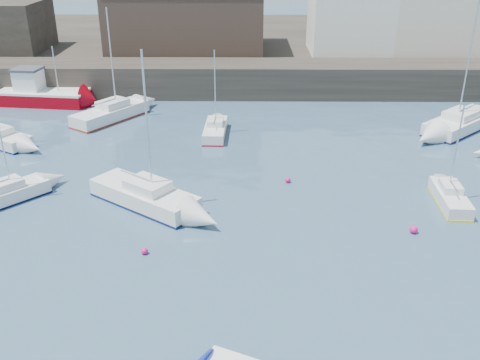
{
  "coord_description": "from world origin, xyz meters",
  "views": [
    {
      "loc": [
        0.29,
        -15.45,
        14.28
      ],
      "look_at": [
        0.0,
        12.0,
        1.5
      ],
      "focal_mm": 40.0,
      "sensor_mm": 36.0,
      "label": 1
    }
  ],
  "objects_px": {
    "sailboat_f": "(215,129)",
    "buoy_near": "(145,254)",
    "sailboat_b": "(145,195)",
    "sailboat_h": "(111,113)",
    "sailboat_c": "(450,197)",
    "buoy_far": "(288,182)",
    "sailboat_g": "(462,122)",
    "fishing_boat": "(40,93)",
    "buoy_mid": "(413,233)",
    "sailboat_a": "(4,195)"
  },
  "relations": [
    {
      "from": "sailboat_b",
      "to": "sailboat_c",
      "type": "xyz_separation_m",
      "value": [
        17.55,
        0.3,
        -0.14
      ]
    },
    {
      "from": "buoy_far",
      "to": "buoy_near",
      "type": "bearing_deg",
      "value": -132.44
    },
    {
      "from": "buoy_far",
      "to": "sailboat_b",
      "type": "bearing_deg",
      "value": -159.86
    },
    {
      "from": "fishing_boat",
      "to": "sailboat_g",
      "type": "relative_size",
      "value": 0.81
    },
    {
      "from": "buoy_near",
      "to": "buoy_far",
      "type": "bearing_deg",
      "value": 47.56
    },
    {
      "from": "sailboat_b",
      "to": "sailboat_f",
      "type": "bearing_deg",
      "value": 73.6
    },
    {
      "from": "buoy_near",
      "to": "sailboat_c",
      "type": "bearing_deg",
      "value": 18.2
    },
    {
      "from": "sailboat_b",
      "to": "fishing_boat",
      "type": "bearing_deg",
      "value": 123.1
    },
    {
      "from": "fishing_boat",
      "to": "sailboat_f",
      "type": "xyz_separation_m",
      "value": [
        16.28,
        -8.07,
        -0.56
      ]
    },
    {
      "from": "buoy_mid",
      "to": "buoy_far",
      "type": "relative_size",
      "value": 1.22
    },
    {
      "from": "sailboat_f",
      "to": "sailboat_h",
      "type": "bearing_deg",
      "value": 157.75
    },
    {
      "from": "sailboat_b",
      "to": "buoy_near",
      "type": "relative_size",
      "value": 25.95
    },
    {
      "from": "sailboat_a",
      "to": "sailboat_c",
      "type": "relative_size",
      "value": 1.16
    },
    {
      "from": "sailboat_b",
      "to": "buoy_mid",
      "type": "xyz_separation_m",
      "value": [
        14.55,
        -3.05,
        -0.58
      ]
    },
    {
      "from": "sailboat_b",
      "to": "buoy_far",
      "type": "relative_size",
      "value": 25.37
    },
    {
      "from": "sailboat_c",
      "to": "sailboat_f",
      "type": "xyz_separation_m",
      "value": [
        -14.12,
        11.35,
        0.01
      ]
    },
    {
      "from": "sailboat_a",
      "to": "sailboat_f",
      "type": "distance_m",
      "value": 16.31
    },
    {
      "from": "sailboat_g",
      "to": "buoy_mid",
      "type": "xyz_separation_m",
      "value": [
        -8.38,
        -16.32,
        -0.57
      ]
    },
    {
      "from": "sailboat_c",
      "to": "sailboat_g",
      "type": "relative_size",
      "value": 0.57
    },
    {
      "from": "buoy_far",
      "to": "sailboat_c",
      "type": "bearing_deg",
      "value": -17.03
    },
    {
      "from": "sailboat_b",
      "to": "buoy_far",
      "type": "height_order",
      "value": "sailboat_b"
    },
    {
      "from": "sailboat_b",
      "to": "sailboat_g",
      "type": "xyz_separation_m",
      "value": [
        22.93,
        13.27,
        -0.01
      ]
    },
    {
      "from": "sailboat_b",
      "to": "sailboat_h",
      "type": "distance_m",
      "value": 16.24
    },
    {
      "from": "sailboat_g",
      "to": "buoy_far",
      "type": "distance_m",
      "value": 17.73
    },
    {
      "from": "sailboat_f",
      "to": "sailboat_b",
      "type": "bearing_deg",
      "value": -106.4
    },
    {
      "from": "sailboat_b",
      "to": "sailboat_f",
      "type": "relative_size",
      "value": 1.39
    },
    {
      "from": "fishing_boat",
      "to": "sailboat_c",
      "type": "xyz_separation_m",
      "value": [
        30.4,
        -19.42,
        -0.58
      ]
    },
    {
      "from": "fishing_boat",
      "to": "sailboat_h",
      "type": "bearing_deg",
      "value": -30.99
    },
    {
      "from": "sailboat_h",
      "to": "sailboat_c",
      "type": "bearing_deg",
      "value": -33.07
    },
    {
      "from": "sailboat_c",
      "to": "sailboat_g",
      "type": "bearing_deg",
      "value": 67.47
    },
    {
      "from": "sailboat_a",
      "to": "buoy_mid",
      "type": "bearing_deg",
      "value": -8.16
    },
    {
      "from": "sailboat_b",
      "to": "sailboat_g",
      "type": "distance_m",
      "value": 26.49
    },
    {
      "from": "sailboat_c",
      "to": "sailboat_f",
      "type": "distance_m",
      "value": 18.12
    },
    {
      "from": "buoy_near",
      "to": "fishing_boat",
      "type": "bearing_deg",
      "value": 118.81
    },
    {
      "from": "sailboat_f",
      "to": "buoy_far",
      "type": "height_order",
      "value": "sailboat_f"
    },
    {
      "from": "sailboat_g",
      "to": "fishing_boat",
      "type": "bearing_deg",
      "value": 169.79
    },
    {
      "from": "sailboat_h",
      "to": "buoy_near",
      "type": "relative_size",
      "value": 26.01
    },
    {
      "from": "sailboat_b",
      "to": "buoy_far",
      "type": "distance_m",
      "value": 8.99
    },
    {
      "from": "sailboat_f",
      "to": "buoy_near",
      "type": "bearing_deg",
      "value": -98.7
    },
    {
      "from": "sailboat_b",
      "to": "buoy_near",
      "type": "bearing_deg",
      "value": -80.69
    },
    {
      "from": "fishing_boat",
      "to": "buoy_far",
      "type": "distance_m",
      "value": 27.02
    },
    {
      "from": "fishing_boat",
      "to": "buoy_near",
      "type": "bearing_deg",
      "value": -61.19
    },
    {
      "from": "sailboat_h",
      "to": "sailboat_b",
      "type": "bearing_deg",
      "value": -70.29
    },
    {
      "from": "sailboat_a",
      "to": "sailboat_h",
      "type": "xyz_separation_m",
      "value": [
        2.74,
        15.07,
        0.11
      ]
    },
    {
      "from": "fishing_boat",
      "to": "sailboat_h",
      "type": "distance_m",
      "value": 8.62
    },
    {
      "from": "sailboat_f",
      "to": "sailboat_h",
      "type": "xyz_separation_m",
      "value": [
        -8.9,
        3.64,
        0.13
      ]
    },
    {
      "from": "sailboat_a",
      "to": "sailboat_c",
      "type": "xyz_separation_m",
      "value": [
        25.76,
        0.08,
        -0.03
      ]
    },
    {
      "from": "sailboat_b",
      "to": "sailboat_c",
      "type": "bearing_deg",
      "value": 0.97
    },
    {
      "from": "buoy_far",
      "to": "sailboat_h",
      "type": "bearing_deg",
      "value": 138.74
    },
    {
      "from": "sailboat_b",
      "to": "buoy_mid",
      "type": "distance_m",
      "value": 14.88
    }
  ]
}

